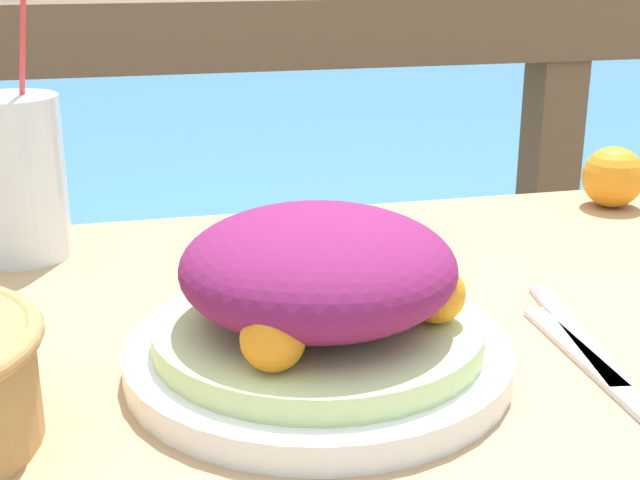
{
  "coord_description": "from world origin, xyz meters",
  "views": [
    {
      "loc": [
        -0.19,
        -0.57,
        1.05
      ],
      "look_at": [
        -0.04,
        0.07,
        0.82
      ],
      "focal_mm": 50.0,
      "sensor_mm": 36.0,
      "label": 1
    }
  ],
  "objects": [
    {
      "name": "drink_glass",
      "position": [
        -0.28,
        0.26,
        0.84
      ],
      "size": [
        0.09,
        0.09,
        0.25
      ],
      "color": "silver",
      "rests_on": "patio_table"
    },
    {
      "name": "knife",
      "position": [
        0.12,
        -0.06,
        0.77
      ],
      "size": [
        0.02,
        0.18,
        0.0
      ],
      "color": "silver",
      "rests_on": "patio_table"
    },
    {
      "name": "patio_table",
      "position": [
        0.0,
        0.0,
        0.65
      ],
      "size": [
        1.15,
        0.7,
        0.76
      ],
      "color": "tan",
      "rests_on": "ground_plane"
    },
    {
      "name": "salad_plate",
      "position": [
        -0.06,
        -0.03,
        0.81
      ],
      "size": [
        0.27,
        0.27,
        0.11
      ],
      "color": "white",
      "rests_on": "patio_table"
    },
    {
      "name": "orange_near_glass",
      "position": [
        0.35,
        0.28,
        0.8
      ],
      "size": [
        0.07,
        0.07,
        0.07
      ],
      "color": "orange",
      "rests_on": "patio_table"
    },
    {
      "name": "sea_backdrop",
      "position": [
        0.0,
        3.13,
        0.22
      ],
      "size": [
        12.0,
        4.0,
        0.44
      ],
      "color": "teal",
      "rests_on": "ground_plane"
    },
    {
      "name": "fork",
      "position": [
        0.14,
        -0.02,
        0.77
      ],
      "size": [
        0.05,
        0.18,
        0.0
      ],
      "color": "silver",
      "rests_on": "patio_table"
    },
    {
      "name": "railing_fence",
      "position": [
        0.0,
        0.63,
        0.7
      ],
      "size": [
        2.8,
        0.08,
        0.97
      ],
      "color": "brown",
      "rests_on": "ground_plane"
    }
  ]
}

